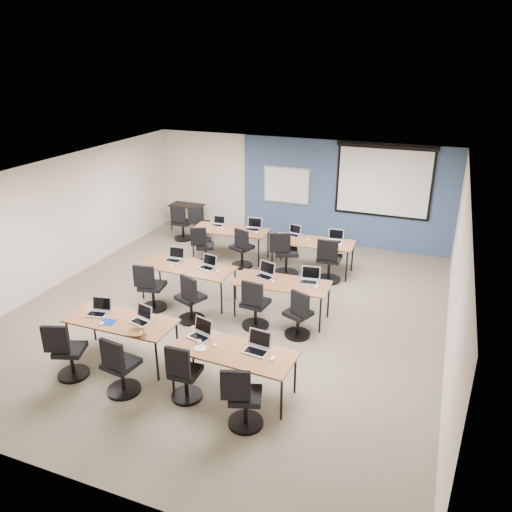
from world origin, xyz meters
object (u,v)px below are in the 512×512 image
at_px(training_table_back_left, 230,231).
at_px(task_chair_0, 67,355).
at_px(training_table_mid_right, 282,284).
at_px(laptop_4, 175,257).
at_px(whiteboard, 286,185).
at_px(projector_screen, 384,177).
at_px(laptop_2, 201,332).
at_px(laptop_5, 208,265).
at_px(task_chair_9, 242,251).
at_px(task_chair_2, 184,377).
at_px(task_chair_10, 285,257).
at_px(laptop_1, 142,318).
at_px(task_chair_8, 203,249).
at_px(training_table_mid_left, 188,268).
at_px(task_chair_3, 243,402).
at_px(laptop_10, 294,233).
at_px(training_table_front_left, 121,322).
at_px(task_chair_6, 255,308).
at_px(laptop_7, 309,278).
at_px(laptop_0, 99,310).
at_px(laptop_6, 266,273).
at_px(laptop_8, 218,223).
at_px(training_table_front_right, 233,353).
at_px(task_chair_4, 151,291).
at_px(laptop_9, 253,227).
at_px(task_chair_1, 120,370).
at_px(laptop_3, 257,346).
at_px(spare_chair_a, 200,227).
at_px(training_table_back_right, 313,243).
at_px(task_chair_5, 191,302).
at_px(utility_table, 187,208).
at_px(task_chair_11, 329,264).
at_px(laptop_11, 335,239).

relative_size(training_table_back_left, task_chair_0, 1.91).
height_order(training_table_mid_right, laptop_4, laptop_4).
bearing_deg(whiteboard, projector_screen, -0.45).
bearing_deg(laptop_2, laptop_5, 129.96).
bearing_deg(training_table_back_left, training_table_mid_right, -52.21).
relative_size(laptop_4, task_chair_9, 0.35).
bearing_deg(task_chair_2, laptop_5, 107.40).
bearing_deg(training_table_back_left, task_chair_10, -22.39).
height_order(laptop_1, task_chair_8, laptop_1).
bearing_deg(task_chair_8, training_table_mid_left, -96.78).
distance_m(task_chair_3, laptop_10, 5.74).
distance_m(training_table_front_left, task_chair_2, 1.58).
bearing_deg(laptop_5, laptop_10, 78.64).
relative_size(task_chair_6, laptop_7, 2.76).
height_order(laptop_1, task_chair_9, task_chair_9).
relative_size(laptop_0, task_chair_9, 0.34).
xyz_separation_m(laptop_4, laptop_7, (2.87, 0.00, 0.00)).
xyz_separation_m(task_chair_2, laptop_6, (0.15, 2.99, 0.41)).
xyz_separation_m(laptop_6, laptop_8, (-2.14, 2.42, -0.01)).
distance_m(laptop_1, laptop_6, 2.65).
distance_m(training_table_front_right, task_chair_10, 4.35).
bearing_deg(task_chair_6, laptop_5, 156.51).
xyz_separation_m(training_table_mid_left, training_table_back_left, (-0.11, 2.36, -0.00)).
relative_size(laptop_4, task_chair_4, 0.35).
xyz_separation_m(training_table_mid_left, task_chair_2, (1.48, -2.88, -0.30)).
relative_size(task_chair_4, laptop_9, 2.75).
bearing_deg(task_chair_1, laptop_3, 30.49).
relative_size(laptop_2, spare_chair_a, 0.35).
xyz_separation_m(laptop_0, laptop_4, (0.03, 2.44, 0.00)).
xyz_separation_m(training_table_back_right, task_chair_8, (-2.52, -0.54, -0.30)).
distance_m(laptop_4, task_chair_6, 2.26).
xyz_separation_m(whiteboard, laptop_9, (-0.28, -1.67, -0.65)).
xyz_separation_m(laptop_0, task_chair_9, (0.81, 4.16, -0.39)).
xyz_separation_m(training_table_back_right, laptop_7, (0.50, -2.10, 0.11)).
relative_size(training_table_mid_left, spare_chair_a, 1.97).
height_order(training_table_back_right, laptop_7, laptop_7).
bearing_deg(task_chair_3, task_chair_4, 122.97).
bearing_deg(task_chair_5, utility_table, 141.70).
distance_m(laptop_0, task_chair_4, 1.62).
relative_size(training_table_mid_left, task_chair_9, 1.94).
xyz_separation_m(laptop_1, task_chair_1, (0.16, -0.87, -0.39)).
relative_size(whiteboard, task_chair_5, 1.30).
bearing_deg(utility_table, task_chair_1, -69.25).
bearing_deg(whiteboard, laptop_10, -65.99).
distance_m(task_chair_4, laptop_5, 1.22).
relative_size(training_table_back_left, task_chair_5, 1.87).
xyz_separation_m(projector_screen, task_chair_11, (-0.73, -2.38, -1.46)).
xyz_separation_m(task_chair_1, laptop_4, (-0.94, 3.28, 0.39)).
distance_m(task_chair_2, laptop_5, 3.18).
xyz_separation_m(task_chair_9, laptop_11, (2.06, 0.57, 0.39)).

